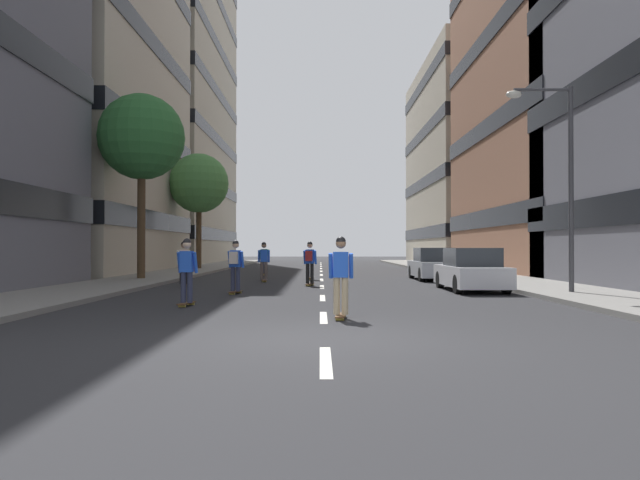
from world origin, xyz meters
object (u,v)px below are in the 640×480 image
(parked_car_near, at_px, (432,265))
(skater_6, at_px, (262,260))
(street_tree_mid, at_px, (140,138))
(skater_0, at_px, (185,269))
(skater_3, at_px, (309,258))
(skater_1, at_px, (308,261))
(parked_car_mid, at_px, (470,271))
(skater_2, at_px, (234,263))
(skater_4, at_px, (339,273))
(skater_5, at_px, (263,257))
(street_tree_near, at_px, (197,184))
(skater_7, at_px, (182,261))
(streetlamp_right, at_px, (558,165))

(parked_car_near, xyz_separation_m, skater_6, (-7.86, -1.54, 0.29))
(street_tree_mid, bearing_deg, skater_6, -5.06)
(skater_0, height_order, skater_3, same)
(skater_0, distance_m, skater_1, 8.67)
(parked_car_mid, relative_size, skater_3, 2.47)
(skater_3, bearing_deg, parked_car_mid, -51.15)
(parked_car_near, xyz_separation_m, skater_2, (-8.15, -8.45, 0.32))
(skater_0, xyz_separation_m, skater_4, (3.94, -2.75, 0.00))
(skater_1, height_order, skater_5, same)
(skater_4, xyz_separation_m, skater_6, (-2.95, 13.67, 0.00))
(parked_car_mid, relative_size, street_tree_near, 0.57)
(parked_car_near, xyz_separation_m, parked_car_mid, (0.00, -6.99, 0.00))
(parked_car_mid, bearing_deg, street_tree_near, 125.78)
(parked_car_mid, height_order, skater_1, skater_1)
(skater_4, distance_m, skater_7, 12.10)
(skater_4, bearing_deg, skater_3, 93.42)
(skater_2, bearing_deg, parked_car_near, 46.01)
(skater_1, distance_m, skater_6, 3.51)
(parked_car_mid, xyz_separation_m, skater_3, (-5.83, 7.24, 0.32))
(skater_1, xyz_separation_m, skater_5, (-2.67, 9.15, -0.03))
(parked_car_mid, distance_m, streetlamp_right, 4.69)
(skater_4, bearing_deg, skater_1, 94.53)
(street_tree_mid, distance_m, skater_0, 13.52)
(parked_car_near, distance_m, streetlamp_right, 10.14)
(skater_1, xyz_separation_m, skater_3, (-0.06, 4.62, 0.00))
(parked_car_near, distance_m, skater_3, 5.85)
(skater_0, distance_m, skater_5, 17.27)
(skater_3, distance_m, skater_6, 2.71)
(skater_7, bearing_deg, parked_car_mid, -12.48)
(skater_7, bearing_deg, streetlamp_right, -19.80)
(streetlamp_right, xyz_separation_m, skater_4, (-7.13, -5.94, -3.15))
(street_tree_mid, distance_m, skater_2, 10.67)
(skater_2, relative_size, skater_4, 1.00)
(street_tree_mid, xyz_separation_m, skater_4, (8.59, -14.17, -5.55))
(street_tree_mid, height_order, skater_0, street_tree_mid)
(skater_7, bearing_deg, parked_car_near, 23.23)
(streetlamp_right, bearing_deg, street_tree_mid, 152.37)
(parked_car_mid, relative_size, skater_6, 2.47)
(skater_0, bearing_deg, skater_5, 88.63)
(skater_0, bearing_deg, skater_1, 69.21)
(skater_3, bearing_deg, skater_1, -89.20)
(skater_4, height_order, skater_5, same)
(skater_1, height_order, skater_4, same)
(skater_1, relative_size, skater_2, 1.00)
(skater_3, bearing_deg, skater_4, -86.58)
(street_tree_near, xyz_separation_m, skater_6, (5.63, -13.29, -4.84))
(skater_5, distance_m, skater_7, 9.68)
(street_tree_mid, bearing_deg, parked_car_near, 4.43)
(parked_car_near, distance_m, street_tree_mid, 14.74)
(street_tree_near, bearing_deg, skater_3, -56.29)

